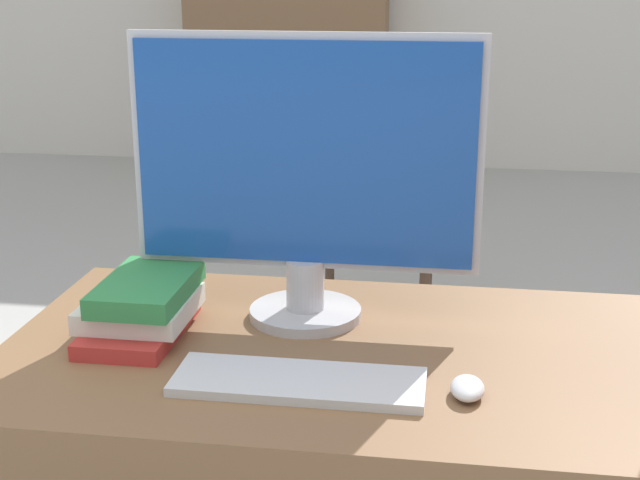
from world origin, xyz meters
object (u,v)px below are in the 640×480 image
(mouse, at_px, (467,388))
(monitor, at_px, (305,173))
(keyboard, at_px, (299,382))
(book_stack, at_px, (142,307))
(far_chair, at_px, (377,215))

(mouse, bearing_deg, monitor, 136.74)
(keyboard, xyz_separation_m, book_stack, (-0.33, 0.18, 0.04))
(monitor, height_order, far_chair, monitor)
(monitor, distance_m, book_stack, 0.40)
(monitor, height_order, keyboard, monitor)
(book_stack, xyz_separation_m, far_chair, (0.30, 1.65, -0.26))
(keyboard, height_order, book_stack, book_stack)
(book_stack, bearing_deg, keyboard, -28.66)
(monitor, xyz_separation_m, mouse, (0.31, -0.29, -0.28))
(keyboard, relative_size, book_stack, 1.48)
(monitor, height_order, book_stack, monitor)
(mouse, xyz_separation_m, book_stack, (-0.60, 0.17, 0.04))
(mouse, relative_size, far_chair, 0.09)
(mouse, bearing_deg, keyboard, -178.68)
(keyboard, distance_m, mouse, 0.27)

